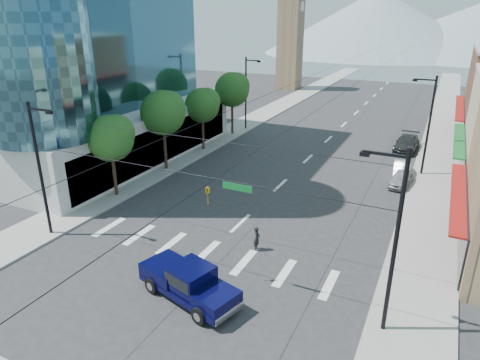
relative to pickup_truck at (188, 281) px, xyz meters
The scene contains 18 objects.
ground 3.28m from the pickup_truck, 114.04° to the left, with size 160.00×160.00×0.00m, color #28282B.
sidewalk_left 44.86m from the pickup_truck, 107.21° to the left, with size 4.00×120.00×0.15m, color gray.
sidewalk_right 44.17m from the pickup_truck, 75.93° to the left, with size 4.00×120.00×0.15m, color gray.
office_tower 34.88m from the pickup_truck, 148.78° to the left, with size 29.50×27.00×30.00m.
clock_tower 67.91m from the pickup_truck, 105.32° to the left, with size 4.80×4.80×20.40m.
mountain_left 154.02m from the pickup_truck, 96.07° to the left, with size 80.00×80.00×22.00m, color gray.
tree_near 15.74m from the pickup_truck, 144.08° to the left, with size 3.65×3.64×6.71m.
tree_midnear 20.66m from the pickup_truck, 127.74° to the left, with size 4.09×4.09×7.52m.
tree_midfar 26.34m from the pickup_truck, 118.27° to the left, with size 3.65×3.64×6.71m.
tree_far 32.70m from the pickup_truck, 112.40° to the left, with size 4.09×4.09×7.52m.
signal_rig 4.19m from the pickup_truck, 120.28° to the left, with size 21.80×0.20×9.00m.
lamp_pole_nw 35.16m from the pickup_truck, 109.97° to the left, with size 2.00×0.25×9.00m.
lamp_pole_ne 26.84m from the pickup_truck, 69.27° to the left, with size 2.00×0.25×9.00m.
pickup_truck is the anchor object (origin of this frame).
pedestrian 6.16m from the pickup_truck, 78.42° to the left, with size 0.58×0.38×1.60m, color black.
parked_car_near 22.75m from the pickup_truck, 69.05° to the left, with size 1.57×3.89×1.33m, color #A0A1A5.
parked_car_mid 24.94m from the pickup_truck, 71.56° to the left, with size 1.40×4.02×1.32m, color white.
parked_car_far 33.07m from the pickup_truck, 77.00° to the left, with size 2.25×5.53×1.61m, color #28282A.
Camera 1 is at (11.77, -18.45, 13.96)m, focal length 32.00 mm.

